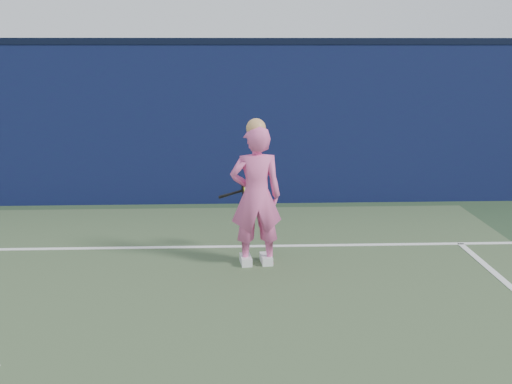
{
  "coord_description": "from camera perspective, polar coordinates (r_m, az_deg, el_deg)",
  "views": [
    {
      "loc": [
        1.86,
        -3.72,
        2.48
      ],
      "look_at": [
        2.16,
        3.37,
        0.86
      ],
      "focal_mm": 45.0,
      "sensor_mm": 36.0,
      "label": 1
    }
  ],
  "objects": [
    {
      "name": "backstop_wall",
      "position": [
        10.46,
        -12.69,
        5.8
      ],
      "size": [
        24.0,
        0.4,
        2.5
      ],
      "primitive_type": "cube",
      "color": "#0E193E",
      "rests_on": "ground"
    },
    {
      "name": "wall_cap",
      "position": [
        10.39,
        -13.05,
        12.93
      ],
      "size": [
        24.0,
        0.42,
        0.1
      ],
      "primitive_type": "cube",
      "color": "black",
      "rests_on": "backstop_wall"
    },
    {
      "name": "player",
      "position": [
        7.29,
        0.0,
        -0.32
      ],
      "size": [
        0.62,
        0.44,
        1.7
      ],
      "rotation": [
        0.0,
        0.0,
        3.24
      ],
      "color": "pink",
      "rests_on": "ground"
    },
    {
      "name": "racket",
      "position": [
        7.7,
        -0.42,
        0.28
      ],
      "size": [
        0.59,
        0.13,
        0.31
      ],
      "rotation": [
        0.0,
        0.0,
        -0.11
      ],
      "color": "black",
      "rests_on": "ground"
    }
  ]
}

